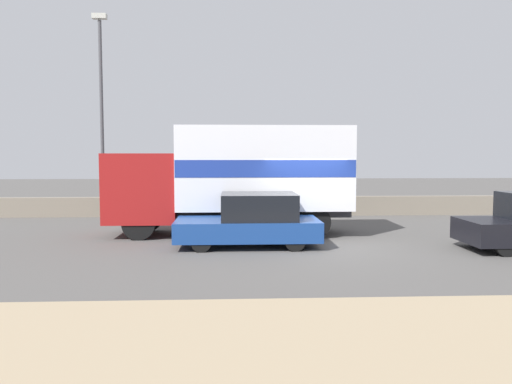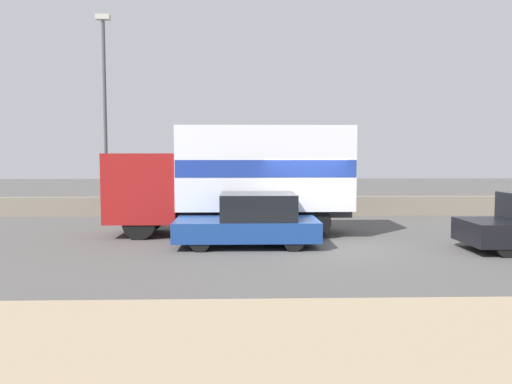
{
  "view_description": "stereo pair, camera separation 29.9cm",
  "coord_description": "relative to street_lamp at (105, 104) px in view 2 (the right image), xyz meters",
  "views": [
    {
      "loc": [
        -2.27,
        -14.07,
        2.62
      ],
      "look_at": [
        -1.53,
        1.13,
        1.48
      ],
      "focal_mm": 35.0,
      "sensor_mm": 36.0,
      "label": 1
    },
    {
      "loc": [
        -1.97,
        -14.09,
        2.62
      ],
      "look_at": [
        -1.53,
        1.13,
        1.48
      ],
      "focal_mm": 35.0,
      "sensor_mm": 36.0,
      "label": 2
    }
  ],
  "objects": [
    {
      "name": "stone_wall_backdrop",
      "position": [
        7.48,
        0.74,
        -4.25
      ],
      "size": [
        60.0,
        0.35,
        0.82
      ],
      "color": "gray",
      "rests_on": "ground_plane"
    },
    {
      "name": "ground_plane",
      "position": [
        7.48,
        -6.4,
        -4.66
      ],
      "size": [
        80.0,
        80.0,
        0.0
      ],
      "primitive_type": "plane",
      "color": "#514F4C"
    },
    {
      "name": "car_hatchback",
      "position": [
        5.78,
        -6.32,
        -3.93
      ],
      "size": [
        4.09,
        1.9,
        1.52
      ],
      "rotation": [
        0.0,
        0.0,
        3.14
      ],
      "color": "navy",
      "rests_on": "ground_plane"
    },
    {
      "name": "dirt_shoulder_foreground",
      "position": [
        7.48,
        -13.83,
        -4.64
      ],
      "size": [
        60.0,
        4.24,
        0.04
      ],
      "color": "#9E896B",
      "rests_on": "ground_plane"
    },
    {
      "name": "box_truck",
      "position": [
        5.47,
        -4.21,
        -2.69
      ],
      "size": [
        7.81,
        2.35,
        3.52
      ],
      "rotation": [
        0.0,
        0.0,
        3.14
      ],
      "color": "maroon",
      "rests_on": "ground_plane"
    },
    {
      "name": "street_lamp",
      "position": [
        0.0,
        0.0,
        0.0
      ],
      "size": [
        0.56,
        0.28,
        8.18
      ],
      "color": "#4C4C51",
      "rests_on": "ground_plane"
    }
  ]
}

